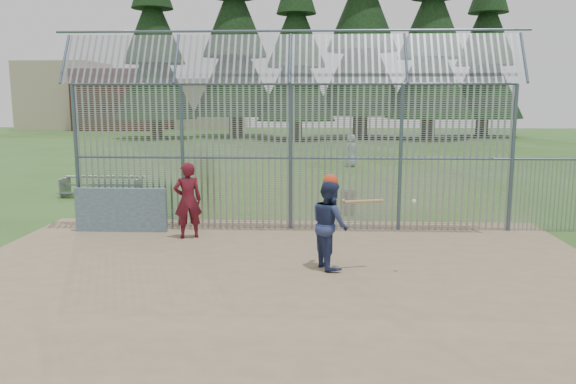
{
  "coord_description": "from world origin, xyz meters",
  "views": [
    {
      "loc": [
        0.64,
        -11.84,
        3.6
      ],
      "look_at": [
        0.0,
        2.0,
        1.3
      ],
      "focal_mm": 35.0,
      "sensor_mm": 36.0,
      "label": 1
    }
  ],
  "objects_px": {
    "bleacher": "(102,186)",
    "onlooker": "(188,200)",
    "dugout_wall": "(121,210)",
    "trash_can": "(348,203)",
    "batter": "(330,224)"
  },
  "relations": [
    {
      "from": "batter",
      "to": "trash_can",
      "type": "bearing_deg",
      "value": -29.09
    },
    {
      "from": "trash_can",
      "to": "bleacher",
      "type": "xyz_separation_m",
      "value": [
        -9.0,
        2.86,
        0.03
      ]
    },
    {
      "from": "onlooker",
      "to": "trash_can",
      "type": "relative_size",
      "value": 2.41
    },
    {
      "from": "trash_can",
      "to": "bleacher",
      "type": "relative_size",
      "value": 0.27
    },
    {
      "from": "onlooker",
      "to": "bleacher",
      "type": "bearing_deg",
      "value": -72.39
    },
    {
      "from": "dugout_wall",
      "to": "trash_can",
      "type": "xyz_separation_m",
      "value": [
        6.34,
        2.7,
        -0.24
      ]
    },
    {
      "from": "dugout_wall",
      "to": "batter",
      "type": "xyz_separation_m",
      "value": [
        5.59,
        -3.06,
        0.35
      ]
    },
    {
      "from": "dugout_wall",
      "to": "trash_can",
      "type": "distance_m",
      "value": 6.9
    },
    {
      "from": "bleacher",
      "to": "dugout_wall",
      "type": "bearing_deg",
      "value": -64.48
    },
    {
      "from": "bleacher",
      "to": "onlooker",
      "type": "bearing_deg",
      "value": -52.93
    },
    {
      "from": "bleacher",
      "to": "trash_can",
      "type": "bearing_deg",
      "value": -17.63
    },
    {
      "from": "dugout_wall",
      "to": "trash_can",
      "type": "height_order",
      "value": "dugout_wall"
    },
    {
      "from": "batter",
      "to": "bleacher",
      "type": "height_order",
      "value": "batter"
    },
    {
      "from": "dugout_wall",
      "to": "trash_can",
      "type": "relative_size",
      "value": 3.05
    },
    {
      "from": "batter",
      "to": "onlooker",
      "type": "height_order",
      "value": "onlooker"
    }
  ]
}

